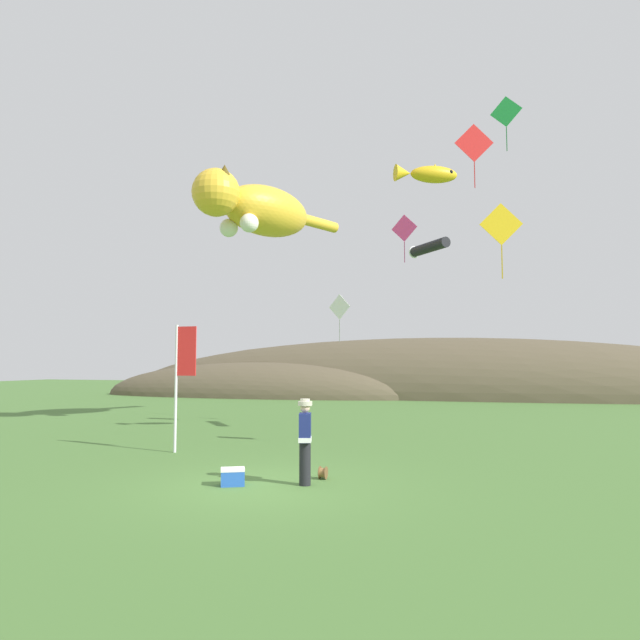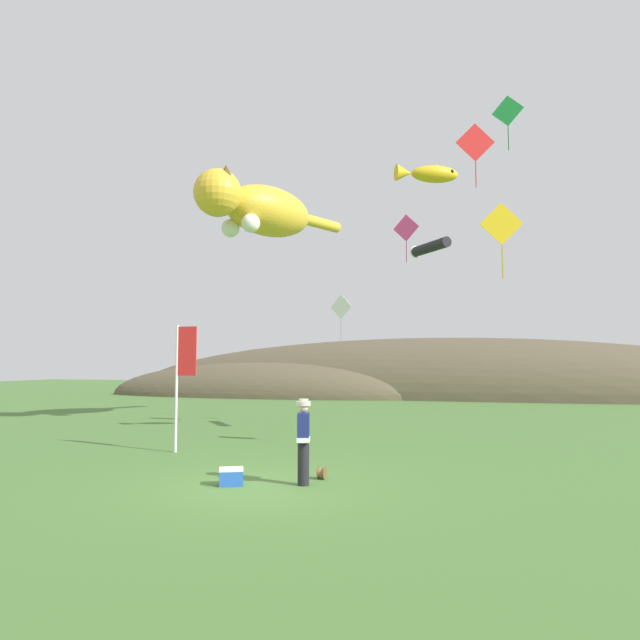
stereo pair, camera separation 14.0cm
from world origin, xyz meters
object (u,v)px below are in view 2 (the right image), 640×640
at_px(picnic_cooler, 231,477).
at_px(kite_diamond_gold, 501,224).
at_px(festival_attendant, 303,439).
at_px(kite_fish_windsock, 428,174).
at_px(kite_spool, 322,473).
at_px(kite_giant_cat, 258,209).
at_px(festival_banner_pole, 182,369).
at_px(kite_tube_streamer, 430,247).
at_px(kite_diamond_pink, 406,228).
at_px(kite_diamond_green, 508,111).
at_px(kite_diamond_white, 341,307).
at_px(kite_diamond_red, 475,143).

height_order(picnic_cooler, kite_diamond_gold, kite_diamond_gold).
relative_size(festival_attendant, kite_fish_windsock, 0.84).
relative_size(kite_spool, kite_giant_cat, 0.04).
bearing_deg(picnic_cooler, kite_giant_cat, 111.03).
xyz_separation_m(festival_attendant, festival_banner_pole, (-4.71, 3.03, 1.40)).
bearing_deg(kite_tube_streamer, kite_spool, -101.90).
xyz_separation_m(kite_spool, kite_diamond_pink, (0.11, 11.88, 8.11)).
xyz_separation_m(kite_giant_cat, kite_diamond_green, (9.91, -0.22, 2.75)).
height_order(picnic_cooler, kite_diamond_white, kite_diamond_white).
bearing_deg(kite_giant_cat, kite_diamond_green, -1.26).
bearing_deg(kite_tube_streamer, picnic_cooler, -110.14).
bearing_deg(kite_diamond_white, kite_giant_cat, -168.90).
bearing_deg(kite_tube_streamer, kite_diamond_green, 31.61).
height_order(kite_tube_streamer, kite_diamond_green, kite_diamond_green).
xyz_separation_m(kite_tube_streamer, kite_diamond_pink, (-1.47, 4.39, 1.77)).
bearing_deg(kite_diamond_green, kite_giant_cat, 178.74).
bearing_deg(kite_diamond_red, kite_diamond_white, 155.20).
xyz_separation_m(picnic_cooler, festival_banner_pole, (-3.30, 3.50, 2.18)).
distance_m(kite_giant_cat, kite_tube_streamer, 7.84).
relative_size(festival_banner_pole, kite_diamond_white, 1.87).
relative_size(kite_diamond_green, kite_diamond_white, 1.06).
xyz_separation_m(picnic_cooler, kite_diamond_gold, (5.49, 4.86, 6.03)).
distance_m(festival_attendant, picnic_cooler, 1.68).
height_order(kite_tube_streamer, kite_diamond_gold, kite_diamond_gold).
bearing_deg(kite_fish_windsock, festival_banner_pole, -150.63).
distance_m(kite_spool, kite_tube_streamer, 9.94).
distance_m(kite_diamond_pink, kite_diamond_gold, 9.25).
xyz_separation_m(picnic_cooler, kite_diamond_pink, (1.71, 13.05, 8.07)).
xyz_separation_m(kite_giant_cat, kite_diamond_white, (3.38, 0.66, -4.14)).
bearing_deg(festival_banner_pole, festival_attendant, -32.77).
xyz_separation_m(kite_spool, kite_diamond_white, (-2.27, 10.02, 4.62)).
xyz_separation_m(picnic_cooler, kite_diamond_white, (-0.67, 11.19, 4.57)).
height_order(kite_diamond_pink, kite_diamond_gold, kite_diamond_pink).
xyz_separation_m(picnic_cooler, kite_tube_streamer, (3.18, 8.66, 6.30)).
height_order(kite_spool, kite_fish_windsock, kite_fish_windsock).
relative_size(festival_banner_pole, kite_diamond_gold, 1.76).
relative_size(kite_giant_cat, kite_diamond_gold, 3.67).
height_order(festival_attendant, kite_fish_windsock, kite_fish_windsock).
height_order(kite_tube_streamer, kite_diamond_red, kite_diamond_red).
xyz_separation_m(kite_tube_streamer, kite_diamond_green, (2.69, 1.65, 5.17)).
xyz_separation_m(festival_attendant, kite_tube_streamer, (1.76, 8.19, 5.53)).
xyz_separation_m(kite_giant_cat, kite_diamond_pink, (5.76, 2.52, -0.65)).
height_order(kite_diamond_green, kite_diamond_white, kite_diamond_green).
bearing_deg(festival_attendant, festival_banner_pole, 147.23).
xyz_separation_m(picnic_cooler, kite_fish_windsock, (3.30, 7.21, 8.40)).
relative_size(festival_banner_pole, kite_diamond_red, 1.62).
xyz_separation_m(kite_tube_streamer, kite_diamond_red, (1.57, 0.03, 3.51)).
relative_size(kite_giant_cat, kite_diamond_green, 3.66).
xyz_separation_m(kite_fish_windsock, kite_diamond_pink, (-1.60, 5.84, -0.34)).
xyz_separation_m(kite_spool, festival_banner_pole, (-4.89, 2.33, 2.22)).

